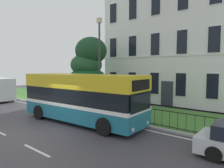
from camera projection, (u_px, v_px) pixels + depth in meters
ground_plane at (64, 126)px, 12.01m from camera, size 60.00×56.00×0.18m
georgian_townhouse at (186, 32)px, 20.58m from camera, size 15.03×8.56×14.08m
iron_verge_railing at (126, 112)px, 13.05m from camera, size 16.94×0.04×0.97m
evergreen_tree at (88, 75)px, 19.50m from camera, size 4.24×4.27×6.48m
single_decker_bus at (81, 97)px, 12.82m from camera, size 8.74×3.02×3.08m
street_lamp_post at (99, 59)px, 15.50m from camera, size 0.36×0.24×7.16m
litter_bin at (72, 100)px, 17.99m from camera, size 0.47×0.47×1.07m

